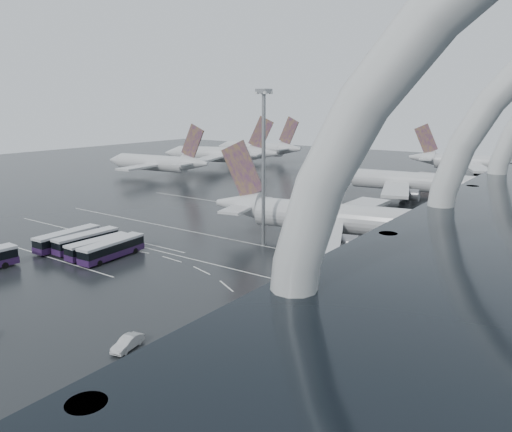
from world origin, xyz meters
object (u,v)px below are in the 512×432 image
Objects in this scene: airliner_main at (345,220)px; gse_cart_belly_d at (432,256)px; bus_row_near_d at (112,249)px; bus_row_near_c at (98,246)px; bus_row_near_a at (68,239)px; floodlight_mast at (264,149)px; airliner_gate_c at (480,163)px; jet_remote_west at (158,163)px; jet_remote_far at (259,149)px; airliner_gate_b at (410,182)px; van_curve_c at (127,343)px; gse_cart_belly_e at (389,234)px; gse_cart_belly_b at (422,248)px; jet_remote_mid at (221,155)px; bus_row_near_b at (86,241)px.

gse_cart_belly_d is at bearing -11.39° from airliner_main.
bus_row_near_c is at bearing 90.21° from bus_row_near_d.
floodlight_mast is at bearing -54.44° from bus_row_near_a.
bus_row_near_c is (8.59, 0.40, -0.12)m from bus_row_near_a.
airliner_main is 1.08× the size of airliner_gate_c.
airliner_gate_c is at bearing 77.78° from airliner_main.
jet_remote_far is at bearing -96.53° from jet_remote_west.
bus_row_near_a is (53.89, -138.22, -3.54)m from jet_remote_far.
bus_row_near_a is (-35.26, -86.45, -2.86)m from airliner_gate_b.
van_curve_c is at bearing -102.02° from airliner_gate_c.
bus_row_near_d reaches higher than bus_row_near_c.
airliner_main reaches higher than airliner_gate_c.
jet_remote_far is at bearing 172.64° from airliner_gate_c.
van_curve_c is 0.15× the size of floodlight_mast.
gse_cart_belly_e is (6.18, 62.56, -0.20)m from van_curve_c.
bus_row_near_c is (62.48, -137.82, -3.66)m from jet_remote_far.
jet_remote_far is 152.53m from bus_row_near_d.
jet_remote_far is 23.63× the size of gse_cart_belly_b.
gse_cart_belly_b is at bearing -34.19° from gse_cart_belly_e.
bus_row_near_a is (-41.00, -32.72, -3.07)m from airliner_main.
jet_remote_far is 151.37m from bus_row_near_c.
gse_cart_belly_b is at bearing -49.94° from bus_row_near_c.
bus_row_near_a is at bearing 88.55° from bus_row_near_d.
gse_cart_belly_e is (46.28, 42.85, -1.25)m from bus_row_near_a.
van_curve_c is (93.99, -157.93, -4.59)m from jet_remote_far.
jet_remote_mid is 3.80× the size of bus_row_near_b.
jet_remote_west is 33.16m from jet_remote_mid.
airliner_gate_c is 3.99× the size of bus_row_near_d.
gse_cart_belly_d and gse_cart_belly_e have the same top height.
bus_row_near_b is 6.75× the size of gse_cart_belly_e.
bus_row_near_d is (65.88, -137.53, -3.55)m from jet_remote_far.
van_curve_c reaches higher than gse_cart_belly_e.
jet_remote_west is at bearing 161.39° from gse_cart_belly_b.
jet_remote_far is at bearing 23.88° from bus_row_near_b.
airliner_gate_c is 1.17× the size of jet_remote_west.
bus_row_near_c is 6.48× the size of gse_cart_belly_e.
bus_row_near_d is at bearing -83.45° from bus_row_near_c.
jet_remote_mid reaches higher than gse_cart_belly_b.
jet_remote_mid is at bearing 133.51° from floodlight_mast.
bus_row_near_a is (50.39, -106.38, -3.77)m from jet_remote_mid.
jet_remote_mid reaches higher than bus_row_near_c.
airliner_gate_b is at bearing 79.96° from van_curve_c.
jet_remote_far is 3.55× the size of bus_row_near_d.
airliner_gate_c is at bearing 97.01° from gse_cart_belly_b.
gse_cart_belly_b is at bearing -53.98° from bus_row_near_b.
airliner_main is 4.46× the size of bus_row_near_b.
bus_row_near_d is at bearing -129.13° from gse_cart_belly_e.
jet_remote_far is 142.50m from floodlight_mast.
bus_row_near_a is 6.99× the size of gse_cart_belly_d.
airliner_gate_b is at bearing 104.19° from gse_cart_belly_e.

